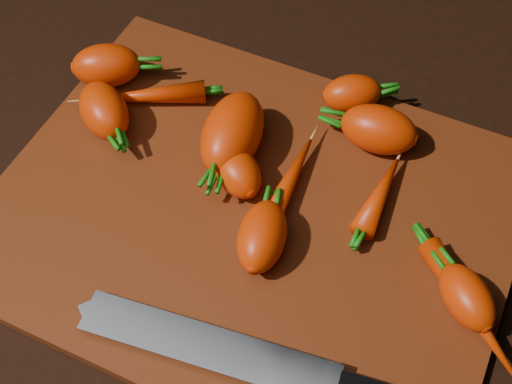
% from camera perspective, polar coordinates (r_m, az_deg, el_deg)
% --- Properties ---
extents(ground, '(2.00, 2.00, 0.01)m').
position_cam_1_polar(ground, '(0.71, -0.34, -2.24)').
color(ground, black).
extents(cutting_board, '(0.50, 0.40, 0.01)m').
position_cam_1_polar(cutting_board, '(0.70, -0.34, -1.74)').
color(cutting_board, maroon).
rests_on(cutting_board, ground).
extents(carrot_0, '(0.09, 0.08, 0.05)m').
position_cam_1_polar(carrot_0, '(0.81, -11.88, 9.87)').
color(carrot_0, red).
rests_on(carrot_0, cutting_board).
extents(carrot_1, '(0.08, 0.07, 0.04)m').
position_cam_1_polar(carrot_1, '(0.70, -1.53, 1.65)').
color(carrot_1, red).
rests_on(carrot_1, cutting_board).
extents(carrot_2, '(0.07, 0.11, 0.06)m').
position_cam_1_polar(carrot_2, '(0.72, -1.89, 4.74)').
color(carrot_2, red).
rests_on(carrot_2, cutting_board).
extents(carrot_3, '(0.06, 0.08, 0.04)m').
position_cam_1_polar(carrot_3, '(0.66, 0.48, -3.57)').
color(carrot_3, red).
rests_on(carrot_3, cutting_board).
extents(carrot_4, '(0.08, 0.06, 0.05)m').
position_cam_1_polar(carrot_4, '(0.74, 9.79, 4.96)').
color(carrot_4, red).
rests_on(carrot_4, cutting_board).
extents(carrot_5, '(0.08, 0.07, 0.04)m').
position_cam_1_polar(carrot_5, '(0.78, 7.70, 7.81)').
color(carrot_5, red).
rests_on(carrot_5, cutting_board).
extents(carrot_6, '(0.08, 0.08, 0.04)m').
position_cam_1_polar(carrot_6, '(0.65, 16.52, -8.08)').
color(carrot_6, red).
rests_on(carrot_6, cutting_board).
extents(carrot_7, '(0.03, 0.12, 0.03)m').
position_cam_1_polar(carrot_7, '(0.70, 2.54, 0.61)').
color(carrot_7, red).
rests_on(carrot_7, cutting_board).
extents(carrot_8, '(0.12, 0.11, 0.02)m').
position_cam_1_polar(carrot_8, '(0.66, 16.66, -8.77)').
color(carrot_8, red).
rests_on(carrot_8, cutting_board).
extents(carrot_9, '(0.03, 0.10, 0.03)m').
position_cam_1_polar(carrot_9, '(0.70, 9.88, -0.22)').
color(carrot_9, red).
rests_on(carrot_9, cutting_board).
extents(carrot_10, '(0.09, 0.08, 0.05)m').
position_cam_1_polar(carrot_10, '(0.77, -12.07, 6.38)').
color(carrot_10, red).
rests_on(carrot_10, cutting_board).
extents(carrot_11, '(0.12, 0.09, 0.03)m').
position_cam_1_polar(carrot_11, '(0.79, -8.64, 7.63)').
color(carrot_11, red).
rests_on(carrot_11, cutting_board).
extents(knife, '(0.35, 0.07, 0.02)m').
position_cam_1_polar(knife, '(0.62, -2.53, -12.64)').
color(knife, gray).
rests_on(knife, cutting_board).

